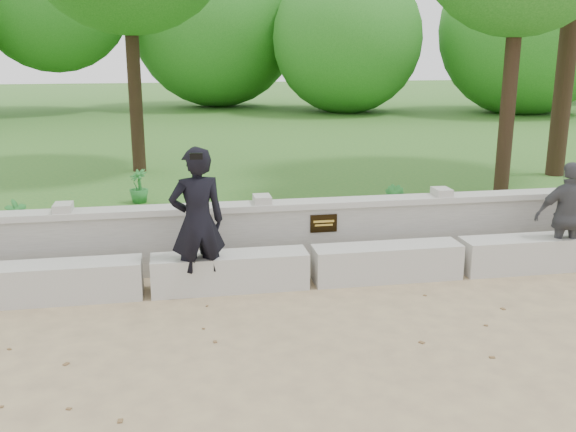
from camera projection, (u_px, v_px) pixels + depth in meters
name	position (u px, v px, depth m)	size (l,w,h in m)	color
ground	(351.00, 352.00, 6.25)	(80.00, 80.00, 0.00)	tan
lawn	(227.00, 141.00, 19.54)	(40.00, 22.00, 0.25)	#2C6625
concrete_bench	(310.00, 267.00, 8.00)	(11.90, 0.45, 0.45)	beige
parapet_wall	(299.00, 233.00, 8.61)	(12.50, 0.35, 0.90)	#B7B4AC
man_main	(197.00, 222.00, 7.50)	(0.72, 0.65, 1.79)	black
visitor_right	(568.00, 217.00, 8.37)	(0.92, 0.56, 1.46)	#434449
shrub_a	(18.00, 221.00, 8.82)	(0.32, 0.22, 0.61)	#28762E
shrub_b	(394.00, 207.00, 9.51)	(0.36, 0.29, 0.65)	#28762E
shrub_d	(139.00, 186.00, 11.13)	(0.33, 0.29, 0.58)	#28762E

